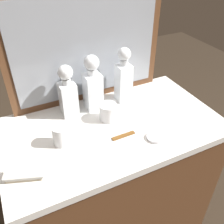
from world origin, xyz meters
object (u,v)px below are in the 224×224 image
crystal_decanter_left (93,88)px  crystal_tumbler_center (61,136)px  crystal_decanter_far_left (124,80)px  crystal_tumbler_rear (108,113)px  crystal_decanter_right (68,96)px  porcelain_dish (155,137)px  tortoiseshell_comb (123,136)px  silver_brush_front (24,175)px

crystal_decanter_left → crystal_tumbler_center: crystal_decanter_left is taller
crystal_decanter_far_left → crystal_tumbler_rear: size_ratio=3.46×
crystal_decanter_far_left → crystal_tumbler_rear: crystal_decanter_far_left is taller
crystal_decanter_right → porcelain_dish: (0.29, -0.35, -0.10)m
crystal_tumbler_center → crystal_tumbler_rear: bearing=15.2°
tortoiseshell_comb → crystal_decanter_left: bearing=96.6°
crystal_decanter_right → crystal_tumbler_rear: bearing=-39.0°
crystal_tumbler_rear → silver_brush_front: size_ratio=0.54×
crystal_tumbler_center → tortoiseshell_comb: 0.28m
crystal_decanter_far_left → crystal_decanter_left: size_ratio=1.02×
silver_brush_front → tortoiseshell_comb: size_ratio=1.40×
crystal_tumbler_rear → crystal_decanter_left: bearing=101.1°
crystal_decanter_far_left → tortoiseshell_comb: size_ratio=2.62×
crystal_decanter_far_left → silver_brush_front: size_ratio=1.88×
crystal_decanter_far_left → tortoiseshell_comb: crystal_decanter_far_left is taller
crystal_decanter_far_left → porcelain_dish: bearing=-93.5°
tortoiseshell_comb → crystal_tumbler_rear: bearing=92.6°
crystal_tumbler_center → silver_brush_front: (-0.18, -0.12, -0.03)m
silver_brush_front → crystal_decanter_left: bearing=37.1°
crystal_decanter_far_left → crystal_tumbler_center: size_ratio=3.22×
crystal_decanter_right → silver_brush_front: (-0.29, -0.32, -0.10)m
crystal_tumbler_center → crystal_tumbler_rear: 0.27m
crystal_decanter_left → crystal_decanter_far_left: bearing=-0.9°
crystal_decanter_left → silver_brush_front: (-0.42, -0.32, -0.11)m
crystal_tumbler_center → porcelain_dish: size_ratio=1.21×
crystal_decanter_left → tortoiseshell_comb: bearing=-83.4°
crystal_decanter_right → porcelain_dish: bearing=-50.9°
crystal_decanter_left → porcelain_dish: (0.15, -0.35, -0.11)m
crystal_decanter_far_left → crystal_decanter_left: bearing=179.1°
crystal_decanter_right → crystal_tumbler_rear: size_ratio=3.11×
crystal_tumbler_center → tortoiseshell_comb: bearing=-16.1°
crystal_decanter_far_left → crystal_tumbler_rear: bearing=-140.2°
silver_brush_front → crystal_decanter_right: bearing=47.8°
crystal_decanter_left → crystal_tumbler_center: size_ratio=3.14×
tortoiseshell_comb → crystal_decanter_right: bearing=120.7°
crystal_tumbler_center → silver_brush_front: 0.22m
crystal_decanter_left → silver_brush_front: bearing=-142.9°
crystal_decanter_far_left → crystal_decanter_left: (-0.18, 0.00, -0.00)m
crystal_tumbler_rear → silver_brush_front: 0.48m
crystal_decanter_right → tortoiseshell_comb: bearing=-59.3°
crystal_tumbler_rear → crystal_decanter_far_left: bearing=39.8°
crystal_decanter_left → tortoiseshell_comb: 0.30m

